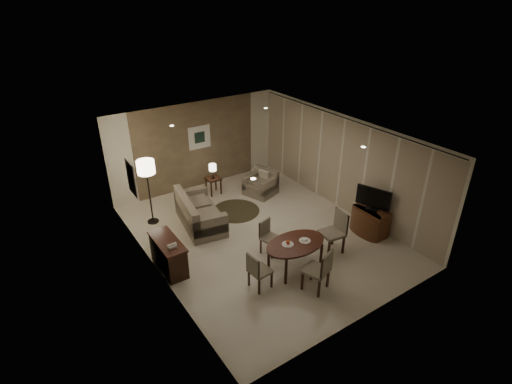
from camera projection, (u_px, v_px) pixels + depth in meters
room_shell at (252, 182)px, 9.99m from camera, size 5.50×7.00×2.70m
taupe_accent at (197, 145)px, 12.27m from camera, size 3.96×0.03×2.70m
curtain_wall at (340, 164)px, 11.03m from camera, size 0.08×6.70×2.58m
curtain_rod at (345, 118)px, 10.42m from camera, size 0.03×6.80×0.03m
art_back_frame at (199, 137)px, 12.18m from camera, size 0.72×0.03×0.72m
art_back_canvas at (200, 137)px, 12.17m from camera, size 0.34×0.01×0.34m
art_left_frame at (131, 178)px, 9.01m from camera, size 0.03×0.60×0.80m
art_left_canvas at (132, 178)px, 9.02m from camera, size 0.01×0.46×0.64m
downlight_nl at (253, 179)px, 7.06m from camera, size 0.10×0.10×0.01m
downlight_nr at (363, 147)px, 8.44m from camera, size 0.10×0.10×0.01m
downlight_fl at (172, 126)px, 9.72m from camera, size 0.10×0.10×0.01m
downlight_fr at (266, 108)px, 11.10m from camera, size 0.10×0.10×0.01m
console_desk at (169, 255)px, 8.92m from camera, size 0.48×1.20×0.75m
telephone at (172, 245)px, 8.50m from camera, size 0.20×0.14×0.09m
tv_cabinet at (370, 221)px, 10.24m from camera, size 0.48×0.90×0.70m
flat_tv at (373, 198)px, 9.92m from camera, size 0.36×0.85×0.60m
dining_table at (295, 256)px, 8.95m from camera, size 1.45×0.91×0.68m
chair_near at (316, 270)px, 8.27m from camera, size 0.61×0.61×0.98m
chair_far at (271, 238)px, 9.43m from camera, size 0.50×0.50×0.84m
chair_left at (260, 270)px, 8.35m from camera, size 0.45×0.45×0.86m
chair_right at (332, 233)px, 9.44m from camera, size 0.56×0.56×1.04m
plate_a at (288, 244)px, 8.74m from camera, size 0.26×0.26×0.02m
plate_b at (305, 241)px, 8.86m from camera, size 0.26×0.26×0.02m
fruit_apple at (288, 242)px, 8.71m from camera, size 0.09×0.09×0.09m
napkin at (305, 240)px, 8.85m from camera, size 0.12×0.08×0.03m
round_rug at (236, 211)px, 11.39m from camera, size 1.35×1.35×0.01m
sofa at (200, 210)px, 10.55m from camera, size 1.95×1.20×0.86m
armchair at (260, 183)px, 12.16m from camera, size 1.03×1.05×0.75m
side_table at (214, 186)px, 12.23m from camera, size 0.41×0.41×0.53m
table_lamp at (213, 170)px, 11.99m from camera, size 0.22×0.22×0.50m
floor_lamp at (149, 192)px, 10.46m from camera, size 0.46×0.46×1.80m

